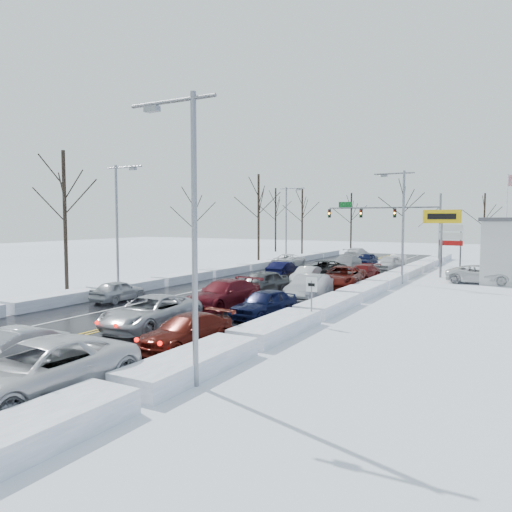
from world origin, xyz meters
The scene contains 43 objects.
ground centered at (0.00, 0.00, 0.00)m, with size 160.00×160.00×0.00m, color white.
road_surface centered at (0.00, 2.00, 0.01)m, with size 14.00×84.00×0.01m, color black.
snow_bank_left centered at (-7.60, 2.00, 0.00)m, with size 1.81×72.00×0.68m, color white.
snow_bank_right centered at (7.60, 2.00, 0.00)m, with size 1.81×72.00×0.68m, color white.
traffic_signal_mast centered at (3.45, 27.99, 5.48)m, with size 13.28×0.39×8.00m.
tires_plus_sign centered at (10.50, 15.99, 4.99)m, with size 3.20×0.34×6.00m.
used_vehicles_sign centered at (10.50, 22.00, 3.32)m, with size 2.20×0.22×4.65m.
speed_limit_sign centered at (8.20, -8.00, 1.63)m, with size 0.55×0.09×2.35m.
flagpole centered at (15.17, 30.00, 5.93)m, with size 1.87×1.20×10.00m.
streetlight_se centered at (8.30, -18.00, 5.31)m, with size 3.20×0.25×9.00m.
streetlight_ne centered at (8.30, 10.00, 5.31)m, with size 3.20×0.25×9.00m.
streetlight_sw centered at (-8.30, -4.00, 5.31)m, with size 3.20×0.25×9.00m.
streetlight_nw centered at (-8.30, 24.00, 5.31)m, with size 3.20×0.25×9.00m.
tree_left_b centered at (-11.50, -6.00, 6.99)m, with size 4.00×4.00×10.00m.
tree_left_c centered at (-10.50, 8.00, 5.94)m, with size 3.40×3.40×8.50m.
tree_left_d centered at (-11.20, 22.00, 7.33)m, with size 4.20×4.20×10.50m.
tree_left_e centered at (-10.80, 34.00, 6.64)m, with size 3.80×3.80×9.50m.
tree_far_a centered at (-18.00, 40.00, 6.99)m, with size 4.00×4.00×10.00m.
tree_far_b centered at (-6.00, 41.00, 6.29)m, with size 3.60×3.60×9.00m.
tree_far_c centered at (2.00, 39.00, 7.68)m, with size 4.40×4.40×11.00m.
tree_far_d centered at (12.00, 40.50, 5.94)m, with size 3.40×3.40×8.50m.
queued_car_1 centered at (1.85, -19.80, 0.00)m, with size 1.46×4.17×1.37m, color #929499.
queued_car_2 centered at (1.86, -12.44, 0.00)m, with size 2.58×5.61×1.56m, color #ABADB3.
queued_car_3 centered at (1.89, -6.12, 0.00)m, with size 2.28×5.61×1.63m, color #4E0A12.
queued_car_4 centered at (1.61, -1.04, 0.00)m, with size 2.00×4.98×1.70m, color #3B3D40.
queued_car_5 centered at (1.80, 6.34, 0.00)m, with size 1.43×4.11×1.36m, color silver.
queued_car_6 centered at (1.65, 10.01, 0.00)m, with size 2.60×5.64×1.57m, color black.
queued_car_7 centered at (1.76, 16.05, 0.00)m, with size 2.27×5.59×1.62m, color gray.
queued_car_8 centered at (1.80, 22.51, 0.00)m, with size 1.77×4.40×1.50m, color #0B1133.
queued_car_10 centered at (5.18, -21.10, 0.00)m, with size 2.78×6.04×1.68m, color silver.
queued_car_11 centered at (5.44, -14.43, 0.00)m, with size 1.86×4.57×1.33m, color #4C100A.
queued_car_12 centered at (5.32, -7.51, 0.00)m, with size 1.77×4.41×1.50m, color black.
queued_car_13 centered at (5.09, -0.96, 0.00)m, with size 1.72×4.93×1.62m, color #9B9DA2.
queued_car_14 centered at (5.23, 4.98, 0.00)m, with size 2.76×5.99×1.67m, color #4E0F0A.
queued_car_15 centered at (5.26, 9.88, 0.00)m, with size 1.94×4.77×1.38m, color #530B0C.
queued_car_16 centered at (5.31, 18.46, 0.00)m, with size 1.92×4.76×1.62m, color silver.
queued_car_17 centered at (5.10, 22.90, 0.00)m, with size 1.45×4.17×1.37m, color silver.
oncoming_car_0 centered at (-1.67, 9.18, 0.00)m, with size 1.52×4.37×1.44m, color black.
oncoming_car_1 centered at (-5.30, 18.10, 0.00)m, with size 2.37×5.14×1.43m, color silver.
oncoming_car_2 centered at (-1.67, 30.56, 0.00)m, with size 2.19×5.38×1.56m, color white.
oncoming_car_3 centered at (-5.26, -7.31, 0.00)m, with size 1.57×3.90×1.33m, color #ABAEB4.
parked_car_0 centered at (14.03, 13.15, 0.00)m, with size 2.45×5.32×1.48m, color silver.
parked_car_2 centered at (14.89, 22.75, 0.00)m, with size 1.58×3.92×1.33m, color black.
Camera 1 is at (17.51, -30.38, 5.21)m, focal length 35.00 mm.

